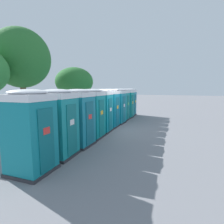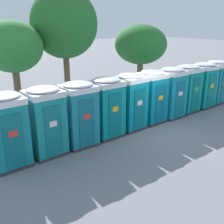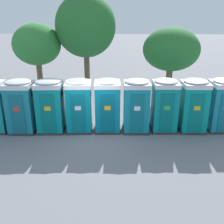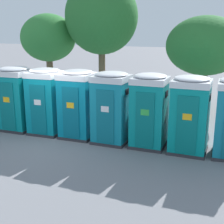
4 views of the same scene
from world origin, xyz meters
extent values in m
plane|color=slate|center=(0.00, 0.00, 0.00)|extent=(120.00, 120.00, 0.00)
cube|color=#2D2D33|center=(-6.11, 0.12, 0.05)|extent=(1.26, 1.27, 0.10)
cube|color=#117D8A|center=(-6.11, 0.12, 1.15)|extent=(1.20, 1.21, 2.10)
cube|color=#0D616C|center=(-6.07, -0.47, 1.07)|extent=(0.62, 0.07, 1.85)
cube|color=red|center=(-6.07, -0.48, 1.35)|extent=(0.28, 0.03, 0.20)
cube|color=black|center=(-5.53, 0.15, 1.89)|extent=(0.05, 0.36, 0.20)
cube|color=white|center=(-6.11, 0.12, 2.30)|extent=(1.24, 1.24, 0.20)
ellipsoid|color=white|center=(-6.11, 0.12, 2.45)|extent=(1.18, 1.18, 0.18)
cube|color=#2D2D33|center=(-4.76, 0.21, 0.05)|extent=(1.33, 1.30, 0.10)
cube|color=teal|center=(-4.76, 0.21, 1.15)|extent=(1.26, 1.24, 2.10)
cube|color=#0F696D|center=(-4.71, -0.37, 1.07)|extent=(0.64, 0.09, 1.85)
cube|color=white|center=(-4.71, -0.39, 1.35)|extent=(0.28, 0.03, 0.20)
cube|color=black|center=(-4.16, 0.26, 1.89)|extent=(0.06, 0.36, 0.20)
cube|color=white|center=(-4.76, 0.21, 2.30)|extent=(1.30, 1.27, 0.20)
ellipsoid|color=white|center=(-4.76, 0.21, 2.45)|extent=(1.24, 1.21, 0.18)
cube|color=#2D2D33|center=(-3.40, 0.22, 0.05)|extent=(1.27, 1.23, 0.10)
cube|color=teal|center=(-3.40, 0.22, 1.15)|extent=(1.21, 1.18, 2.10)
cube|color=#106072|center=(-3.38, -0.36, 1.07)|extent=(0.65, 0.05, 1.85)
cube|color=red|center=(-3.38, -0.38, 1.35)|extent=(0.28, 0.02, 0.20)
cube|color=black|center=(-2.80, 0.24, 1.89)|extent=(0.04, 0.36, 0.20)
cube|color=white|center=(-3.40, 0.22, 2.30)|extent=(1.25, 1.21, 0.20)
ellipsoid|color=white|center=(-3.40, 0.22, 2.45)|extent=(1.19, 1.15, 0.18)
cube|color=#2D2D33|center=(-2.05, 0.33, 0.05)|extent=(1.31, 1.27, 0.10)
cube|color=#08868B|center=(-2.05, 0.33, 1.15)|extent=(1.25, 1.21, 2.10)
cube|color=#07696D|center=(-2.01, -0.26, 1.07)|extent=(0.65, 0.07, 1.85)
cube|color=yellow|center=(-2.01, -0.28, 1.35)|extent=(0.28, 0.03, 0.20)
cube|color=black|center=(-1.45, 0.36, 1.89)|extent=(0.05, 0.36, 0.20)
cube|color=white|center=(-2.05, 0.33, 2.30)|extent=(1.29, 1.25, 0.20)
ellipsoid|color=white|center=(-2.05, 0.33, 2.45)|extent=(1.22, 1.19, 0.18)
cube|color=#2D2D33|center=(-0.70, 0.42, 0.05)|extent=(1.30, 1.29, 0.10)
cube|color=#078295|center=(-0.70, 0.42, 1.15)|extent=(1.23, 1.23, 2.10)
cube|color=#076674|center=(-0.65, -0.17, 1.07)|extent=(0.63, 0.08, 1.85)
cube|color=white|center=(-0.65, -0.18, 1.35)|extent=(0.28, 0.03, 0.20)
cube|color=black|center=(-0.12, 0.47, 1.89)|extent=(0.05, 0.36, 0.20)
cube|color=white|center=(-0.70, 0.42, 2.30)|extent=(1.27, 1.27, 0.20)
ellipsoid|color=white|center=(-0.70, 0.42, 2.45)|extent=(1.21, 1.21, 0.18)
cube|color=#2D2D33|center=(0.65, 0.50, 0.05)|extent=(1.27, 1.27, 0.10)
cube|color=#077B98|center=(0.65, 0.50, 1.15)|extent=(1.21, 1.21, 2.10)
cube|color=#076077|center=(0.69, -0.09, 1.07)|extent=(0.63, 0.07, 1.85)
cube|color=yellow|center=(0.69, -0.10, 1.35)|extent=(0.28, 0.02, 0.20)
cube|color=black|center=(1.24, 0.53, 1.89)|extent=(0.05, 0.36, 0.20)
cube|color=white|center=(0.65, 0.50, 2.30)|extent=(1.25, 1.24, 0.20)
ellipsoid|color=white|center=(0.65, 0.50, 2.45)|extent=(1.19, 1.18, 0.18)
cube|color=#2D2D33|center=(2.01, 0.50, 0.05)|extent=(1.25, 1.23, 0.10)
cube|color=#10839B|center=(2.01, 0.50, 1.15)|extent=(1.19, 1.17, 2.10)
cube|color=#0C6679|center=(2.02, -0.09, 1.07)|extent=(0.64, 0.05, 1.85)
cube|color=white|center=(2.03, -0.10, 1.35)|extent=(0.28, 0.02, 0.20)
cube|color=black|center=(2.60, 0.52, 1.89)|extent=(0.03, 0.36, 0.20)
cube|color=white|center=(2.01, 0.50, 2.30)|extent=(1.22, 1.21, 0.20)
ellipsoid|color=white|center=(2.01, 0.50, 2.45)|extent=(1.16, 1.15, 0.18)
cube|color=#2D2D33|center=(3.36, 0.62, 0.05)|extent=(1.22, 1.25, 0.10)
cube|color=#08888A|center=(3.36, 0.62, 1.15)|extent=(1.16, 1.19, 2.10)
cube|color=#076A6C|center=(3.38, 0.04, 1.07)|extent=(0.61, 0.06, 1.85)
cube|color=green|center=(3.38, 0.02, 1.35)|extent=(0.28, 0.02, 0.20)
cube|color=black|center=(3.92, 0.65, 1.89)|extent=(0.04, 0.36, 0.20)
cube|color=white|center=(3.36, 0.62, 2.30)|extent=(1.20, 1.22, 0.20)
ellipsoid|color=white|center=(3.36, 0.62, 2.45)|extent=(1.14, 1.17, 0.18)
cube|color=#2D2D33|center=(4.71, 0.63, 0.05)|extent=(1.24, 1.23, 0.10)
cube|color=#078C8A|center=(4.71, 0.63, 1.15)|extent=(1.19, 1.17, 2.10)
cube|color=#076D6B|center=(4.73, 0.05, 1.07)|extent=(0.63, 0.05, 1.85)
cube|color=yellow|center=(4.73, 0.03, 1.35)|extent=(0.28, 0.02, 0.20)
cube|color=black|center=(5.30, 0.65, 1.89)|extent=(0.03, 0.36, 0.20)
cube|color=white|center=(4.71, 0.63, 2.30)|extent=(1.22, 1.21, 0.20)
ellipsoid|color=white|center=(4.71, 0.63, 2.45)|extent=(1.16, 1.15, 0.18)
cube|color=#2D2D33|center=(6.06, 0.75, 0.05)|extent=(1.22, 1.26, 0.10)
cube|color=#137A93|center=(6.06, 0.75, 1.15)|extent=(1.17, 1.20, 2.10)
cube|color=#0F5F73|center=(6.10, 0.17, 1.07)|extent=(0.61, 0.06, 1.85)
cube|color=black|center=(6.62, 0.79, 1.89)|extent=(0.04, 0.36, 0.20)
cube|color=white|center=(6.06, 0.75, 2.30)|extent=(1.20, 1.24, 0.20)
ellipsoid|color=white|center=(6.06, 0.75, 2.45)|extent=(1.14, 1.18, 0.18)
cylinder|color=brown|center=(4.40, 5.77, 1.23)|extent=(0.41, 0.41, 2.46)
ellipsoid|color=#286B2D|center=(4.40, 5.77, 3.20)|extent=(3.58, 3.58, 2.70)
cylinder|color=brown|center=(-1.05, 6.22, 1.75)|extent=(0.36, 0.36, 3.49)
ellipsoid|color=#286B2D|center=(-1.05, 6.22, 4.58)|extent=(3.84, 3.84, 3.94)
cylinder|color=brown|center=(-4.17, 5.81, 1.37)|extent=(0.37, 0.37, 2.74)
ellipsoid|color=#337F38|center=(-4.17, 5.81, 3.46)|extent=(3.07, 3.07, 2.64)
camera|label=1|loc=(-9.87, -4.11, 2.56)|focal=28.00mm
camera|label=2|loc=(-7.78, -8.41, 4.64)|focal=42.00mm
camera|label=3|loc=(1.33, -11.18, 5.41)|focal=42.00mm
camera|label=4|loc=(6.25, -9.27, 3.95)|focal=50.00mm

